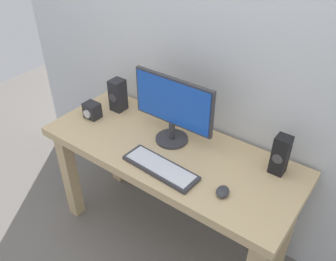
{
  "coord_description": "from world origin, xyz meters",
  "views": [
    {
      "loc": [
        0.94,
        -1.28,
        2.02
      ],
      "look_at": [
        -0.01,
        0.0,
        0.89
      ],
      "focal_mm": 37.88,
      "sensor_mm": 36.0,
      "label": 1
    }
  ],
  "objects_px": {
    "mouse": "(223,192)",
    "speaker_right": "(280,155)",
    "monitor": "(173,107)",
    "keyboard_primary": "(160,168)",
    "desk": "(170,166)",
    "audio_controller": "(92,111)",
    "speaker_left": "(118,95)"
  },
  "relations": [
    {
      "from": "mouse",
      "to": "speaker_right",
      "type": "height_order",
      "value": "speaker_right"
    },
    {
      "from": "monitor",
      "to": "keyboard_primary",
      "type": "distance_m",
      "value": 0.35
    },
    {
      "from": "mouse",
      "to": "keyboard_primary",
      "type": "bearing_deg",
      "value": 173.44
    },
    {
      "from": "desk",
      "to": "keyboard_primary",
      "type": "xyz_separation_m",
      "value": [
        0.07,
        -0.17,
        0.14
      ]
    },
    {
      "from": "audio_controller",
      "to": "speaker_left",
      "type": "bearing_deg",
      "value": 68.55
    },
    {
      "from": "speaker_left",
      "to": "monitor",
      "type": "bearing_deg",
      "value": -7.23
    },
    {
      "from": "speaker_right",
      "to": "mouse",
      "type": "bearing_deg",
      "value": -114.97
    },
    {
      "from": "keyboard_primary",
      "to": "audio_controller",
      "type": "xyz_separation_m",
      "value": [
        -0.66,
        0.14,
        0.04
      ]
    },
    {
      "from": "speaker_right",
      "to": "speaker_left",
      "type": "distance_m",
      "value": 1.09
    },
    {
      "from": "desk",
      "to": "keyboard_primary",
      "type": "distance_m",
      "value": 0.23
    },
    {
      "from": "desk",
      "to": "speaker_right",
      "type": "relative_size",
      "value": 6.9
    },
    {
      "from": "speaker_left",
      "to": "audio_controller",
      "type": "distance_m",
      "value": 0.2
    },
    {
      "from": "mouse",
      "to": "speaker_left",
      "type": "bearing_deg",
      "value": 151.12
    },
    {
      "from": "desk",
      "to": "keyboard_primary",
      "type": "height_order",
      "value": "keyboard_primary"
    },
    {
      "from": "desk",
      "to": "mouse",
      "type": "xyz_separation_m",
      "value": [
        0.42,
        -0.14,
        0.15
      ]
    },
    {
      "from": "audio_controller",
      "to": "mouse",
      "type": "bearing_deg",
      "value": -5.94
    },
    {
      "from": "monitor",
      "to": "audio_controller",
      "type": "bearing_deg",
      "value": -168.53
    },
    {
      "from": "monitor",
      "to": "speaker_left",
      "type": "relative_size",
      "value": 2.37
    },
    {
      "from": "mouse",
      "to": "speaker_right",
      "type": "xyz_separation_m",
      "value": [
        0.15,
        0.32,
        0.09
      ]
    },
    {
      "from": "monitor",
      "to": "keyboard_primary",
      "type": "relative_size",
      "value": 1.16
    },
    {
      "from": "mouse",
      "to": "speaker_right",
      "type": "relative_size",
      "value": 0.39
    },
    {
      "from": "monitor",
      "to": "keyboard_primary",
      "type": "xyz_separation_m",
      "value": [
        0.1,
        -0.25,
        -0.21
      ]
    },
    {
      "from": "speaker_left",
      "to": "audio_controller",
      "type": "xyz_separation_m",
      "value": [
        -0.07,
        -0.17,
        -0.06
      ]
    },
    {
      "from": "speaker_left",
      "to": "audio_controller",
      "type": "relative_size",
      "value": 2.11
    },
    {
      "from": "monitor",
      "to": "speaker_left",
      "type": "xyz_separation_m",
      "value": [
        -0.49,
        0.06,
        -0.12
      ]
    },
    {
      "from": "desk",
      "to": "speaker_left",
      "type": "height_order",
      "value": "speaker_left"
    },
    {
      "from": "monitor",
      "to": "speaker_right",
      "type": "distance_m",
      "value": 0.62
    },
    {
      "from": "monitor",
      "to": "speaker_right",
      "type": "bearing_deg",
      "value": 9.22
    },
    {
      "from": "monitor",
      "to": "mouse",
      "type": "xyz_separation_m",
      "value": [
        0.46,
        -0.22,
        -0.2
      ]
    },
    {
      "from": "speaker_left",
      "to": "desk",
      "type": "bearing_deg",
      "value": -15.18
    },
    {
      "from": "monitor",
      "to": "speaker_left",
      "type": "distance_m",
      "value": 0.5
    },
    {
      "from": "keyboard_primary",
      "to": "audio_controller",
      "type": "distance_m",
      "value": 0.67
    }
  ]
}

